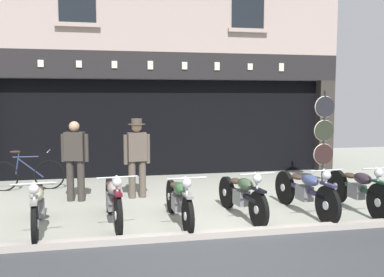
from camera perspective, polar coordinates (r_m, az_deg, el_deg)
name	(u,v)px	position (r m, az deg, el deg)	size (l,w,h in m)	color
ground	(236,268)	(5.54, 6.03, -17.22)	(21.62, 22.00, 0.18)	#9B9D8F
shop_facade	(159,112)	(12.98, -4.58, 3.67)	(9.92, 4.42, 6.09)	black
motorcycle_far_left	(37,205)	(7.09, -20.45, -8.57)	(0.62, 2.07, 0.91)	black
motorcycle_left	(113,199)	(7.13, -10.73, -8.14)	(0.62, 2.02, 0.92)	black
motorcycle_center_left	(179,199)	(7.04, -1.79, -8.35)	(0.62, 1.92, 0.89)	black
motorcycle_center	(242,195)	(7.42, 6.88, -7.65)	(0.62, 1.91, 0.90)	black
motorcycle_center_right	(305,191)	(7.88, 15.26, -6.90)	(0.62, 2.10, 0.93)	black
motorcycle_right	(358,189)	(8.33, 21.78, -6.42)	(0.62, 1.99, 0.93)	black
salesman_left	(75,157)	(8.77, -15.76, -2.47)	(0.55, 0.30, 1.64)	#38332D
shopkeeper_center	(137,154)	(8.80, -7.57, -2.12)	(0.56, 0.36, 1.68)	brown
tyre_sign_pole	(324,131)	(10.84, 17.67, 0.93)	(0.54, 0.06, 2.29)	#232328
advert_board_near	(73,115)	(11.29, -16.05, 3.17)	(0.71, 0.03, 0.93)	silver
advert_board_far	(21,117)	(11.47, -22.39, 2.79)	(0.75, 0.03, 1.01)	silver
leaning_bicycle	(26,174)	(10.28, -21.83, -4.55)	(1.70, 0.50, 0.94)	black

